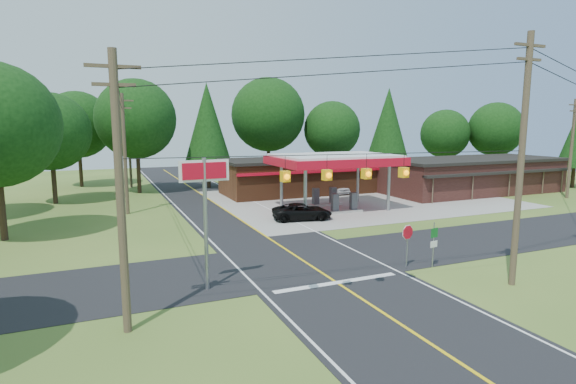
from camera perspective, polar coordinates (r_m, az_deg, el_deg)
name	(u,v)px	position (r m, az deg, el deg)	size (l,w,h in m)	color
ground	(305,262)	(24.93, 2.13, -8.88)	(120.00, 120.00, 0.00)	#406222
main_highway	(305,262)	(24.93, 2.13, -8.85)	(8.00, 120.00, 0.02)	black
cross_road	(305,262)	(24.93, 2.13, -8.84)	(70.00, 7.00, 0.02)	black
lane_center_yellow	(305,262)	(24.93, 2.13, -8.82)	(0.15, 110.00, 0.00)	yellow
gas_canopy	(334,161)	(39.60, 5.92, 3.89)	(10.60, 7.40, 4.88)	gray
convenience_store	(298,176)	(49.16, 1.24, 2.09)	(16.40, 7.55, 3.80)	#5D311A
strip_building	(471,175)	(53.79, 22.27, 2.01)	(20.40, 8.75, 3.80)	#331714
utility_pole_near_right	(521,158)	(22.92, 27.51, 3.81)	(1.80, 0.30, 11.50)	#473828
utility_pole_near_left	(120,191)	(16.66, -20.56, 0.18)	(1.80, 0.30, 10.00)	#473828
utility_pole_far_left	(125,152)	(39.62, -20.03, 4.77)	(1.80, 0.30, 10.00)	#473828
utility_pole_far_right	(571,147)	(53.74, 32.32, 4.83)	(1.80, 0.30, 10.00)	#473828
utility_pole_north	(129,148)	(56.68, -19.49, 5.34)	(0.30, 0.30, 9.50)	#473828
overhead_beacons	(347,157)	(18.06, 7.52, 4.49)	(17.04, 2.04, 1.03)	black
treeline_backdrop	(212,124)	(46.81, -9.67, 8.48)	(70.27, 51.59, 13.30)	#332316
suv_car	(302,212)	(35.41, 1.81, -2.53)	(4.71, 4.71, 1.31)	black
sedan_car	(337,187)	(49.25, 6.19, 0.60)	(3.98, 3.98, 1.36)	white
big_stop_sign	(205,195)	(20.19, -10.50, -0.31)	(2.24, 0.24, 6.04)	gray
octagonal_stop_sign	(408,236)	(24.30, 14.94, -5.40)	(0.80, 0.21, 2.33)	gray
route_sign_post	(434,240)	(24.79, 18.03, -5.88)	(0.50, 0.13, 2.45)	gray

